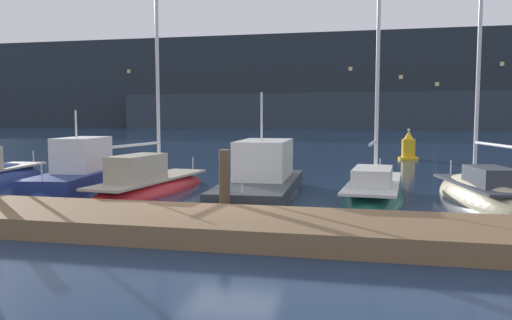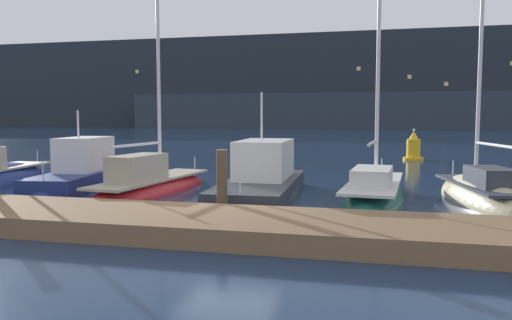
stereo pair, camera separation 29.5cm
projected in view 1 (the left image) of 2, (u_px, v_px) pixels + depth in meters
ground_plane at (230, 215)px, 13.26m from camera, size 400.00×400.00×0.00m
dock at (204, 224)px, 11.11m from camera, size 35.70×2.80×0.45m
mooring_pile_2 at (224, 185)px, 12.65m from camera, size 0.28×0.28×1.78m
motorboat_berth_3 at (78, 180)px, 18.19m from camera, size 2.69×5.95×3.45m
sailboat_berth_4 at (150, 189)px, 16.97m from camera, size 2.46×7.19×9.35m
motorboat_berth_5 at (262, 187)px, 16.38m from camera, size 2.66×7.29×3.98m
sailboat_berth_6 at (374, 197)px, 15.56m from camera, size 2.34×6.82×9.08m
sailboat_berth_7 at (480, 199)px, 15.28m from camera, size 2.55×5.90×8.30m
channel_buoy at (408, 148)px, 30.10m from camera, size 1.20×1.20×1.88m
hillside_backdrop at (363, 86)px, 112.19m from camera, size 240.00×23.00×20.61m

